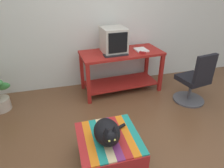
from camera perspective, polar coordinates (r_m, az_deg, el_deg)
name	(u,v)px	position (r m, az deg, el deg)	size (l,w,h in m)	color
ground_plane	(132,157)	(2.53, 5.67, -20.12)	(14.00, 14.00, 0.00)	brown
back_wall	(95,16)	(3.71, -4.99, 18.98)	(8.00, 0.10, 2.60)	silver
desk	(121,64)	(3.59, 2.65, 5.64)	(1.46, 0.72, 0.75)	maroon
tv_monitor	(114,40)	(3.43, 0.48, 12.43)	(0.42, 0.45, 0.42)	#BCB7A8
keyboard	(116,55)	(3.32, 1.08, 8.42)	(0.40, 0.15, 0.02)	black
book	(141,50)	(3.60, 8.36, 9.70)	(0.20, 0.24, 0.03)	white
ottoman_with_blanket	(109,150)	(2.34, -0.93, -18.36)	(0.66, 0.68, 0.37)	#7A664C
cat	(107,132)	(2.09, -1.32, -13.72)	(0.39, 0.40, 0.29)	black
office_chair	(195,82)	(3.51, 22.73, 0.60)	(0.52, 0.52, 0.89)	#4C4C51
stapler	(143,53)	(3.43, 8.77, 8.87)	(0.04, 0.11, 0.04)	#A31E1E
pen	(142,49)	(3.70, 8.64, 10.04)	(0.01, 0.01, 0.14)	#2351B2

